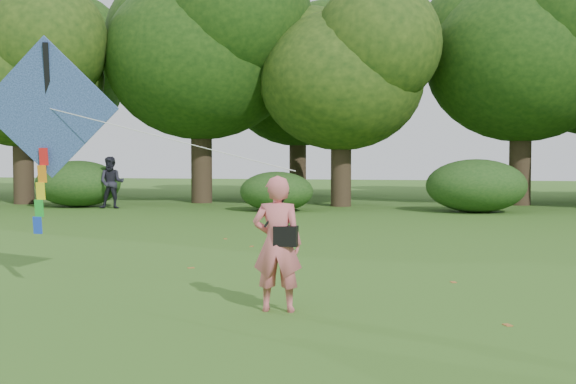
# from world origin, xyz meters

# --- Properties ---
(ground) EXTENTS (100.00, 100.00, 0.00)m
(ground) POSITION_xyz_m (0.00, 0.00, 0.00)
(ground) COLOR #265114
(ground) RESTS_ON ground
(man_kite_flyer) EXTENTS (0.67, 0.46, 1.77)m
(man_kite_flyer) POSITION_xyz_m (-0.74, 0.94, 0.88)
(man_kite_flyer) COLOR #D16268
(man_kite_flyer) RESTS_ON ground
(bystander_left) EXTENTS (1.10, 0.95, 1.96)m
(bystander_left) POSITION_xyz_m (-10.34, 17.20, 0.98)
(bystander_left) COLOR #21212C
(bystander_left) RESTS_ON ground
(crossbody_bag) EXTENTS (0.43, 0.20, 0.71)m
(crossbody_bag) POSITION_xyz_m (-0.63, 0.91, 1.00)
(crossbody_bag) COLOR black
(crossbody_bag) RESTS_ON ground
(flying_kite) EXTENTS (4.96, 1.20, 2.94)m
(flying_kite) POSITION_xyz_m (-4.40, 1.80, 2.68)
(flying_kite) COLOR #2938B5
(flying_kite) RESTS_ON ground
(tree_line) EXTENTS (54.70, 15.30, 9.48)m
(tree_line) POSITION_xyz_m (1.67, 22.88, 5.60)
(tree_line) COLOR #3A2D1E
(tree_line) RESTS_ON ground
(shrub_band) EXTENTS (39.15, 3.22, 1.88)m
(shrub_band) POSITION_xyz_m (-0.72, 17.60, 0.86)
(shrub_band) COLOR #264919
(shrub_band) RESTS_ON ground
(fallen_leaves) EXTENTS (10.59, 11.93, 0.01)m
(fallen_leaves) POSITION_xyz_m (0.50, 3.11, 0.01)
(fallen_leaves) COLOR #965B29
(fallen_leaves) RESTS_ON ground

